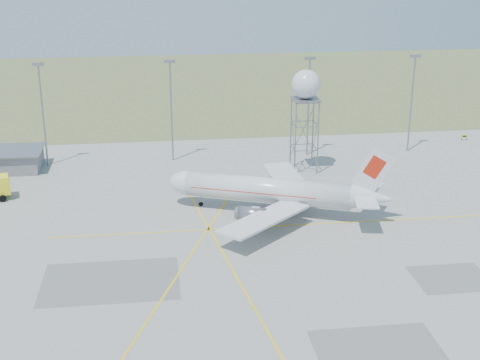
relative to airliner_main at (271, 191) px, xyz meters
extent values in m
plane|color=#9A9A95|center=(-5.02, -35.47, -3.85)|extent=(400.00, 400.00, 0.00)
cube|color=#5A703E|center=(-5.02, 104.53, -3.84)|extent=(400.00, 120.00, 0.03)
cylinder|color=gray|center=(-40.02, 30.53, 6.15)|extent=(0.36, 0.36, 20.00)
cube|color=gray|center=(-40.02, 30.53, 16.35)|extent=(2.20, 0.50, 0.60)
cylinder|color=gray|center=(-15.02, 30.53, 6.15)|extent=(0.36, 0.36, 20.00)
cube|color=gray|center=(-15.02, 30.53, 16.35)|extent=(2.20, 0.50, 0.60)
cylinder|color=gray|center=(12.98, 30.53, 6.15)|extent=(0.36, 0.36, 20.00)
cube|color=gray|center=(12.98, 30.53, 16.35)|extent=(2.20, 0.50, 0.60)
cylinder|color=gray|center=(34.98, 30.53, 6.15)|extent=(0.36, 0.36, 20.00)
cube|color=gray|center=(34.98, 30.53, 16.35)|extent=(2.20, 0.50, 0.60)
cylinder|color=black|center=(49.98, 36.53, -3.45)|extent=(0.10, 0.10, 0.80)
cylinder|color=black|center=(51.18, 36.53, -3.45)|extent=(0.10, 0.10, 0.80)
cube|color=yellow|center=(50.58, 36.53, -2.90)|extent=(1.60, 0.15, 0.50)
cube|color=black|center=(50.58, 36.45, -2.90)|extent=(0.80, 0.03, 0.30)
cylinder|color=silver|center=(-0.59, 0.24, 0.11)|extent=(26.70, 14.02, 4.17)
ellipsoid|color=silver|center=(-13.16, 5.31, 0.11)|extent=(7.75, 6.37, 4.17)
cube|color=black|center=(-14.32, 5.78, 0.73)|extent=(2.32, 2.72, 1.02)
cone|color=silver|center=(14.88, -6.01, 0.42)|extent=(7.36, 6.21, 4.17)
cube|color=silver|center=(14.88, -6.01, 4.80)|extent=(6.31, 2.79, 7.84)
cube|color=red|center=(15.08, -6.09, 5.53)|extent=(3.46, 1.67, 4.02)
cube|color=silver|center=(15.65, -2.72, 0.94)|extent=(5.24, 6.57, 0.19)
cube|color=silver|center=(13.15, -8.91, 0.94)|extent=(5.24, 6.57, 0.19)
cube|color=silver|center=(4.38, 8.35, -0.93)|extent=(6.16, 16.99, 0.38)
cube|color=silver|center=(-2.65, -9.05, -0.93)|extent=(15.75, 14.88, 0.38)
cylinder|color=slate|center=(0.71, 6.24, -1.87)|extent=(4.96, 3.86, 2.40)
cylinder|color=slate|center=(-3.82, -4.98, -1.87)|extent=(4.96, 3.86, 2.40)
cube|color=red|center=(-2.52, 1.02, 0.21)|extent=(20.91, 11.71, 0.13)
cylinder|color=black|center=(-11.22, 4.53, -3.38)|extent=(0.95, 0.95, 0.94)
cube|color=black|center=(1.35, -0.54, -3.38)|extent=(3.31, 6.19, 0.94)
cylinder|color=gray|center=(1.35, -0.54, -2.92)|extent=(0.33, 0.33, 1.88)
cylinder|color=gray|center=(7.81, 18.42, 3.25)|extent=(0.26, 0.26, 14.21)
cylinder|color=gray|center=(12.18, 18.42, 3.25)|extent=(0.26, 0.26, 14.21)
cylinder|color=gray|center=(12.18, 22.79, 3.25)|extent=(0.26, 0.26, 14.21)
cylinder|color=gray|center=(7.81, 22.79, 3.25)|extent=(0.26, 0.26, 14.21)
cube|color=gray|center=(10.00, 20.60, 10.36)|extent=(4.97, 4.97, 0.27)
sphere|color=silver|center=(10.00, 20.60, 13.20)|extent=(5.47, 5.47, 5.47)
cube|color=yellow|center=(-45.35, 12.58, -0.56)|extent=(3.40, 3.73, 1.59)
cube|color=black|center=(-44.58, 12.76, -0.44)|extent=(0.80, 2.90, 1.14)
camera|label=1|loc=(-18.18, -100.42, 38.45)|focal=50.00mm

